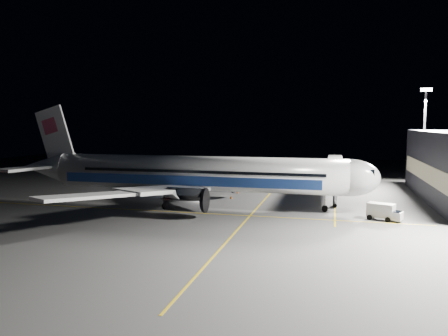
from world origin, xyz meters
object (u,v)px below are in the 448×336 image
at_px(baggage_tug, 177,185).
at_px(safety_cone_c, 168,198).
at_px(floodlight_mast_north, 424,128).
at_px(service_truck, 384,211).
at_px(safety_cone_a, 238,192).
at_px(safety_cone_b, 231,197).
at_px(airliner, 191,174).
at_px(jet_bridge, 335,169).

distance_m(baggage_tug, safety_cone_c, 11.30).
height_order(floodlight_mast_north, baggage_tug, floodlight_mast_north).
relative_size(service_truck, safety_cone_a, 8.76).
xyz_separation_m(safety_cone_a, safety_cone_b, (0.14, -6.10, 0.03)).
distance_m(service_truck, safety_cone_a, 30.37).
height_order(airliner, safety_cone_a, airliner).
bearing_deg(safety_cone_b, jet_bridge, 30.97).
bearing_deg(safety_cone_c, floodlight_mast_north, 30.99).
bearing_deg(baggage_tug, safety_cone_a, -3.15).
xyz_separation_m(jet_bridge, safety_cone_a, (-18.06, -4.65, -4.30)).
xyz_separation_m(jet_bridge, safety_cone_b, (-17.91, -10.75, -4.27)).
distance_m(airliner, floodlight_mast_north, 52.56).
bearing_deg(service_truck, safety_cone_a, 167.07).
height_order(floodlight_mast_north, safety_cone_c, floodlight_mast_north).
bearing_deg(service_truck, floodlight_mast_north, 95.33).
bearing_deg(airliner, jet_bridge, 38.04).
bearing_deg(safety_cone_a, airliner, -110.53).
xyz_separation_m(airliner, safety_cone_b, (5.16, 7.31, -4.85)).
xyz_separation_m(airliner, safety_cone_a, (5.02, 13.41, -4.88)).
height_order(jet_bridge, service_truck, jet_bridge).
bearing_deg(safety_cone_a, service_truck, -35.72).
height_order(service_truck, safety_cone_b, service_truck).
height_order(jet_bridge, floodlight_mast_north, floodlight_mast_north).
height_order(service_truck, safety_cone_a, service_truck).
bearing_deg(airliner, safety_cone_c, 144.10).
relative_size(baggage_tug, safety_cone_b, 4.63).
bearing_deg(airliner, service_truck, -8.27).
relative_size(service_truck, baggage_tug, 1.72).
bearing_deg(floodlight_mast_north, service_truck, -107.46).
relative_size(floodlight_mast_north, safety_cone_b, 33.43).
height_order(safety_cone_b, safety_cone_c, safety_cone_b).
relative_size(floodlight_mast_north, safety_cone_a, 36.84).
height_order(airliner, safety_cone_b, airliner).
height_order(airliner, jet_bridge, airliner).
xyz_separation_m(safety_cone_b, safety_cone_c, (-10.69, -3.31, -0.03)).
height_order(airliner, service_truck, airliner).
relative_size(jet_bridge, floodlight_mast_north, 1.66).
xyz_separation_m(service_truck, baggage_tug, (-37.67, 19.31, -0.34)).
height_order(safety_cone_a, safety_cone_c, safety_cone_a).
xyz_separation_m(floodlight_mast_north, safety_cone_c, (-46.60, -27.99, -12.09)).
bearing_deg(baggage_tug, service_truck, -23.32).
distance_m(airliner, safety_cone_b, 10.18).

